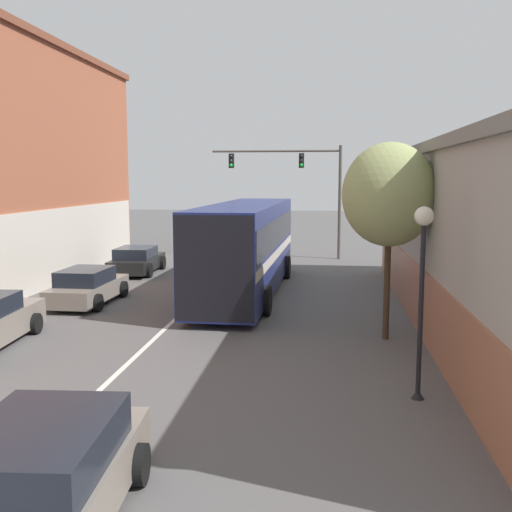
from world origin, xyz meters
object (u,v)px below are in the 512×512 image
parked_car_left_mid (87,287)px  street_lamp (422,273)px  traffic_signal_gantry (302,177)px  bus (246,243)px  hatchback_foreground (35,488)px  parked_car_left_near (137,260)px  street_tree_near (389,195)px

parked_car_left_mid → street_lamp: street_lamp is taller
traffic_signal_gantry → street_lamp: 21.59m
parked_car_left_mid → traffic_signal_gantry: size_ratio=0.57×
bus → hatchback_foreground: size_ratio=2.51×
bus → parked_car_left_near: size_ratio=2.90×
traffic_signal_gantry → street_lamp: bearing=-81.3°
parked_car_left_near → street_tree_near: street_tree_near is taller
traffic_signal_gantry → bus: bearing=-99.2°
bus → traffic_signal_gantry: size_ratio=1.68×
bus → traffic_signal_gantry: (1.69, 10.47, 2.54)m
parked_car_left_mid → hatchback_foreground: bearing=-159.7°
parked_car_left_near → street_tree_near: 15.25m
street_lamp → street_tree_near: street_tree_near is taller
hatchback_foreground → parked_car_left_mid: hatchback_foreground is taller
street_lamp → street_tree_near: size_ratio=0.72×
parked_car_left_mid → traffic_signal_gantry: bearing=-27.9°
hatchback_foreground → street_tree_near: (5.24, 10.02, 3.34)m
bus → street_tree_near: (4.74, -6.20, 2.05)m
traffic_signal_gantry → parked_car_left_near: bearing=-140.4°
hatchback_foreground → street_lamp: size_ratio=1.23×
street_lamp → bus: bearing=114.6°
parked_car_left_mid → traffic_signal_gantry: traffic_signal_gantry is taller
street_tree_near → hatchback_foreground: bearing=-117.6°
street_tree_near → street_lamp: bearing=-87.5°
hatchback_foreground → traffic_signal_gantry: traffic_signal_gantry is taller
bus → parked_car_left_mid: bearing=117.4°
hatchback_foreground → street_tree_near: bearing=-31.5°
parked_car_left_near → parked_car_left_mid: size_ratio=1.02×
parked_car_left_near → traffic_signal_gantry: bearing=-52.3°
bus → hatchback_foreground: bus is taller
street_tree_near → parked_car_left_near: bearing=135.1°
hatchback_foreground → parked_car_left_mid: (-4.89, 13.61, -0.05)m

